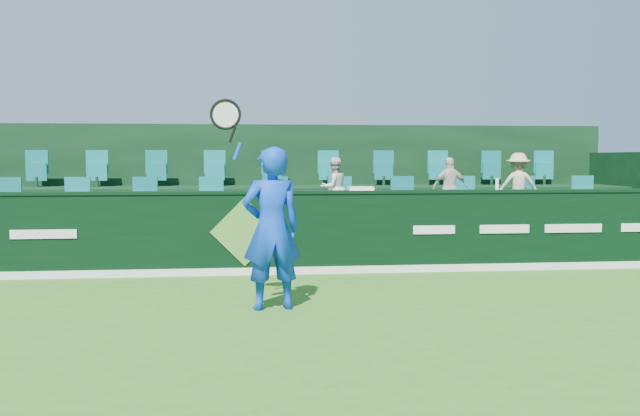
{
  "coord_description": "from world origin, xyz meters",
  "views": [
    {
      "loc": [
        -0.05,
        -7.48,
        1.87
      ],
      "look_at": [
        1.09,
        2.8,
        1.15
      ],
      "focal_mm": 40.0,
      "sensor_mm": 36.0,
      "label": 1
    }
  ],
  "objects": [
    {
      "name": "spectator_middle",
      "position": [
        3.73,
        5.12,
        1.35
      ],
      "size": [
        0.65,
        0.28,
        1.09
      ],
      "primitive_type": "imported",
      "rotation": [
        0.0,
        0.0,
        3.11
      ],
      "color": "silver",
      "rests_on": "stand_tier_front"
    },
    {
      "name": "stand_tier_back",
      "position": [
        0.0,
        7.0,
        0.65
      ],
      "size": [
        16.0,
        1.8,
        1.3
      ],
      "primitive_type": "cube",
      "color": "black",
      "rests_on": "ground"
    },
    {
      "name": "ground",
      "position": [
        0.0,
        0.0,
        0.0
      ],
      "size": [
        60.0,
        60.0,
        0.0
      ],
      "primitive_type": "plane",
      "color": "#2F6D1A",
      "rests_on": "ground"
    },
    {
      "name": "seat_row_front",
      "position": [
        0.0,
        5.5,
        1.1
      ],
      "size": [
        13.5,
        0.5,
        0.6
      ],
      "primitive_type": "cube",
      "color": "#10696C",
      "rests_on": "stand_tier_front"
    },
    {
      "name": "stand_tier_front",
      "position": [
        0.0,
        5.1,
        0.4
      ],
      "size": [
        16.0,
        2.0,
        0.8
      ],
      "primitive_type": "cube",
      "color": "black",
      "rests_on": "ground"
    },
    {
      "name": "spectator_left",
      "position": [
        1.6,
        5.12,
        1.34
      ],
      "size": [
        0.65,
        0.59,
        1.09
      ],
      "primitive_type": "imported",
      "rotation": [
        0.0,
        0.0,
        3.57
      ],
      "color": "white",
      "rests_on": "stand_tier_front"
    },
    {
      "name": "sponsor_hoarding",
      "position": [
        0.0,
        4.0,
        0.67
      ],
      "size": [
        16.0,
        0.25,
        1.35
      ],
      "color": "black",
      "rests_on": "ground"
    },
    {
      "name": "spectator_right",
      "position": [
        5.01,
        5.12,
        1.39
      ],
      "size": [
        0.82,
        0.56,
        1.17
      ],
      "primitive_type": "imported",
      "rotation": [
        0.0,
        0.0,
        2.97
      ],
      "color": "#CAB78F",
      "rests_on": "stand_tier_front"
    },
    {
      "name": "tennis_player",
      "position": [
        0.31,
        1.29,
        1.02
      ],
      "size": [
        1.19,
        0.6,
        2.64
      ],
      "color": "blue",
      "rests_on": "ground"
    },
    {
      "name": "drinks_bottle",
      "position": [
        4.2,
        4.0,
        1.45
      ],
      "size": [
        0.06,
        0.06,
        0.19
      ],
      "primitive_type": "cylinder",
      "color": "white",
      "rests_on": "sponsor_hoarding"
    },
    {
      "name": "towel",
      "position": [
        1.89,
        4.0,
        1.38
      ],
      "size": [
        0.4,
        0.26,
        0.06
      ],
      "primitive_type": "cube",
      "color": "white",
      "rests_on": "sponsor_hoarding"
    },
    {
      "name": "seat_row_back",
      "position": [
        0.0,
        7.3,
        1.6
      ],
      "size": [
        13.5,
        0.5,
        0.6
      ],
      "primitive_type": "cube",
      "color": "#10696C",
      "rests_on": "stand_tier_back"
    },
    {
      "name": "stand_rear",
      "position": [
        0.0,
        7.44,
        1.22
      ],
      "size": [
        16.0,
        4.1,
        2.6
      ],
      "color": "black",
      "rests_on": "ground"
    }
  ]
}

